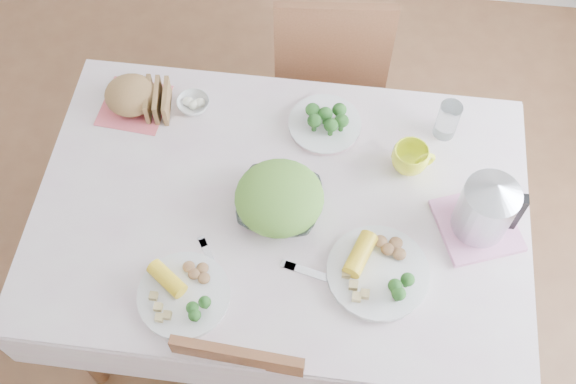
# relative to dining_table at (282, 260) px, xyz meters

# --- Properties ---
(floor) EXTENTS (3.60, 3.60, 0.00)m
(floor) POSITION_rel_dining_table_xyz_m (0.00, 0.00, -0.38)
(floor) COLOR brown
(floor) RESTS_ON ground
(dining_table) EXTENTS (1.40, 0.90, 0.75)m
(dining_table) POSITION_rel_dining_table_xyz_m (0.00, 0.00, 0.00)
(dining_table) COLOR brown
(dining_table) RESTS_ON floor
(tablecloth) EXTENTS (1.50, 1.00, 0.01)m
(tablecloth) POSITION_rel_dining_table_xyz_m (0.00, 0.00, 0.38)
(tablecloth) COLOR silver
(tablecloth) RESTS_ON dining_table
(chair_far) EXTENTS (0.48, 0.48, 0.96)m
(chair_far) POSITION_rel_dining_table_xyz_m (0.08, 0.85, 0.09)
(chair_far) COLOR brown
(chair_far) RESTS_ON floor
(salad_bowl) EXTENTS (0.27, 0.27, 0.06)m
(salad_bowl) POSITION_rel_dining_table_xyz_m (-0.00, -0.01, 0.42)
(salad_bowl) COLOR white
(salad_bowl) RESTS_ON tablecloth
(dinner_plate_left) EXTENTS (0.36, 0.36, 0.02)m
(dinner_plate_left) POSITION_rel_dining_table_xyz_m (-0.23, -0.32, 0.40)
(dinner_plate_left) COLOR white
(dinner_plate_left) RESTS_ON tablecloth
(dinner_plate_right) EXTENTS (0.42, 0.42, 0.02)m
(dinner_plate_right) POSITION_rel_dining_table_xyz_m (0.30, -0.19, 0.40)
(dinner_plate_right) COLOR white
(dinner_plate_right) RESTS_ON tablecloth
(broccoli_plate) EXTENTS (0.28, 0.28, 0.02)m
(broccoli_plate) POSITION_rel_dining_table_xyz_m (0.10, 0.32, 0.40)
(broccoli_plate) COLOR beige
(broccoli_plate) RESTS_ON tablecloth
(napkin) EXTENTS (0.23, 0.23, 0.00)m
(napkin) POSITION_rel_dining_table_xyz_m (-0.53, 0.32, 0.39)
(napkin) COLOR #DA575E
(napkin) RESTS_ON tablecloth
(bread_loaf) EXTENTS (0.21, 0.21, 0.10)m
(bread_loaf) POSITION_rel_dining_table_xyz_m (-0.53, 0.32, 0.45)
(bread_loaf) COLOR brown
(bread_loaf) RESTS_ON napkin
(fruit_bowl) EXTENTS (0.14, 0.14, 0.03)m
(fruit_bowl) POSITION_rel_dining_table_xyz_m (-0.34, 0.34, 0.40)
(fruit_bowl) COLOR white
(fruit_bowl) RESTS_ON tablecloth
(yellow_mug) EXTENTS (0.15, 0.15, 0.09)m
(yellow_mug) POSITION_rel_dining_table_xyz_m (0.38, 0.19, 0.43)
(yellow_mug) COLOR #EFF727
(yellow_mug) RESTS_ON tablecloth
(glass_tumbler) EXTENTS (0.08, 0.08, 0.13)m
(glass_tumbler) POSITION_rel_dining_table_xyz_m (0.49, 0.34, 0.45)
(glass_tumbler) COLOR white
(glass_tumbler) RESTS_ON tablecloth
(pink_tray) EXTENTS (0.29, 0.29, 0.02)m
(pink_tray) POSITION_rel_dining_table_xyz_m (0.59, 0.00, 0.40)
(pink_tray) COLOR pink
(pink_tray) RESTS_ON tablecloth
(electric_kettle) EXTENTS (0.18, 0.18, 0.23)m
(electric_kettle) POSITION_rel_dining_table_xyz_m (0.59, 0.00, 0.51)
(electric_kettle) COLOR #B2B5BA
(electric_kettle) RESTS_ON pink_tray
(fork_left) EXTENTS (0.11, 0.16, 0.00)m
(fork_left) POSITION_rel_dining_table_xyz_m (-0.17, -0.21, 0.39)
(fork_left) COLOR silver
(fork_left) RESTS_ON tablecloth
(knife) EXTENTS (0.21, 0.07, 0.00)m
(knife) POSITION_rel_dining_table_xyz_m (0.14, -0.21, 0.39)
(knife) COLOR silver
(knife) RESTS_ON tablecloth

